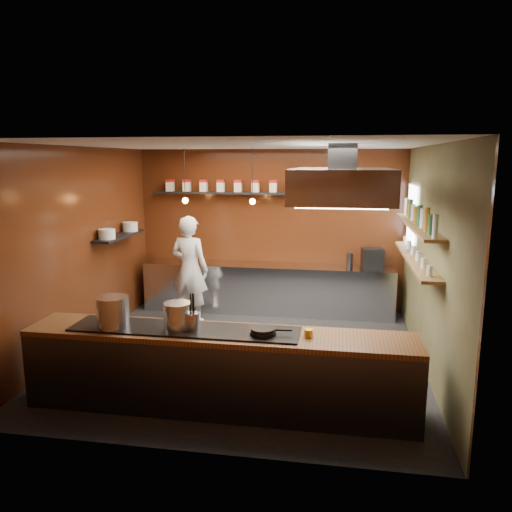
% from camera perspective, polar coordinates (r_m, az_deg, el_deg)
% --- Properties ---
extents(floor, '(5.00, 5.00, 0.00)m').
position_cam_1_polar(floor, '(7.42, -1.16, -11.25)').
color(floor, black).
rests_on(floor, ground).
extents(back_wall, '(5.00, 0.00, 5.00)m').
position_cam_1_polar(back_wall, '(9.43, 1.64, 2.98)').
color(back_wall, '#3F1B0B').
rests_on(back_wall, ground).
extents(left_wall, '(0.00, 5.00, 5.00)m').
position_cam_1_polar(left_wall, '(7.85, -19.43, 0.75)').
color(left_wall, '#3F1B0B').
rests_on(left_wall, ground).
extents(right_wall, '(0.00, 5.00, 5.00)m').
position_cam_1_polar(right_wall, '(6.98, 19.39, -0.45)').
color(right_wall, '#494929').
rests_on(right_wall, ground).
extents(ceiling, '(5.00, 5.00, 0.00)m').
position_cam_1_polar(ceiling, '(6.88, -1.26, 12.57)').
color(ceiling, silver).
rests_on(ceiling, back_wall).
extents(window_pane, '(0.00, 1.00, 1.00)m').
position_cam_1_polar(window_pane, '(8.58, 17.35, 4.39)').
color(window_pane, white).
rests_on(window_pane, right_wall).
extents(prep_counter, '(4.60, 0.65, 0.90)m').
position_cam_1_polar(prep_counter, '(9.32, 1.32, -3.70)').
color(prep_counter, silver).
rests_on(prep_counter, floor).
extents(pass_counter, '(4.40, 0.72, 0.94)m').
position_cam_1_polar(pass_counter, '(5.80, -4.23, -12.85)').
color(pass_counter, '#38383D').
rests_on(pass_counter, floor).
extents(tin_shelf, '(2.60, 0.26, 0.04)m').
position_cam_1_polar(tin_shelf, '(9.39, -3.95, 7.22)').
color(tin_shelf, black).
rests_on(tin_shelf, back_wall).
extents(plate_shelf, '(0.30, 1.40, 0.04)m').
position_cam_1_polar(plate_shelf, '(8.65, -15.35, 2.21)').
color(plate_shelf, black).
rests_on(plate_shelf, left_wall).
extents(bottle_shelf_upper, '(0.26, 2.80, 0.04)m').
position_cam_1_polar(bottle_shelf_upper, '(7.19, 17.95, 3.34)').
color(bottle_shelf_upper, olive).
rests_on(bottle_shelf_upper, right_wall).
extents(bottle_shelf_lower, '(0.26, 2.80, 0.04)m').
position_cam_1_polar(bottle_shelf_lower, '(7.26, 17.73, -0.34)').
color(bottle_shelf_lower, olive).
rests_on(bottle_shelf_lower, right_wall).
extents(extractor_hood, '(1.20, 2.00, 0.72)m').
position_cam_1_polar(extractor_hood, '(6.36, 9.76, 8.09)').
color(extractor_hood, '#38383D').
rests_on(extractor_hood, ceiling).
extents(pendant_left, '(0.10, 0.10, 0.95)m').
position_cam_1_polar(pendant_left, '(8.89, -8.10, 6.62)').
color(pendant_left, black).
rests_on(pendant_left, ceiling).
extents(pendant_right, '(0.10, 0.10, 0.95)m').
position_cam_1_polar(pendant_right, '(8.61, -0.41, 6.59)').
color(pendant_right, black).
rests_on(pendant_right, ceiling).
extents(storage_tins, '(2.43, 0.13, 0.22)m').
position_cam_1_polar(storage_tins, '(9.35, -3.06, 8.02)').
color(storage_tins, beige).
rests_on(storage_tins, tin_shelf).
extents(plate_stacks, '(0.26, 1.16, 0.16)m').
position_cam_1_polar(plate_stacks, '(8.64, -15.38, 2.87)').
color(plate_stacks, silver).
rests_on(plate_stacks, plate_shelf).
extents(bottles, '(0.06, 2.66, 0.24)m').
position_cam_1_polar(bottles, '(7.17, 18.01, 4.45)').
color(bottles, silver).
rests_on(bottles, bottle_shelf_upper).
extents(wine_glasses, '(0.07, 2.37, 0.13)m').
position_cam_1_polar(wine_glasses, '(7.24, 17.77, 0.32)').
color(wine_glasses, silver).
rests_on(wine_glasses, bottle_shelf_lower).
extents(stockpot_large, '(0.41, 0.41, 0.35)m').
position_cam_1_polar(stockpot_large, '(5.89, -16.05, -6.17)').
color(stockpot_large, silver).
rests_on(stockpot_large, pass_counter).
extents(stockpot_small, '(0.37, 0.37, 0.30)m').
position_cam_1_polar(stockpot_small, '(5.70, -8.94, -6.73)').
color(stockpot_small, silver).
rests_on(stockpot_small, pass_counter).
extents(utensil_crock, '(0.19, 0.19, 0.20)m').
position_cam_1_polar(utensil_crock, '(5.63, -7.25, -7.42)').
color(utensil_crock, '#B2B4B9').
rests_on(utensil_crock, pass_counter).
extents(frying_pan, '(0.46, 0.29, 0.07)m').
position_cam_1_polar(frying_pan, '(5.47, 0.85, -8.60)').
color(frying_pan, black).
rests_on(frying_pan, pass_counter).
extents(butter_jar, '(0.12, 0.12, 0.09)m').
position_cam_1_polar(butter_jar, '(5.48, 6.04, -8.76)').
color(butter_jar, yellow).
rests_on(butter_jar, pass_counter).
extents(espresso_machine, '(0.40, 0.39, 0.35)m').
position_cam_1_polar(espresso_machine, '(9.16, 13.17, -0.22)').
color(espresso_machine, black).
rests_on(espresso_machine, prep_counter).
extents(chef, '(0.76, 0.58, 1.87)m').
position_cam_1_polar(chef, '(8.72, -7.59, -1.53)').
color(chef, silver).
rests_on(chef, floor).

